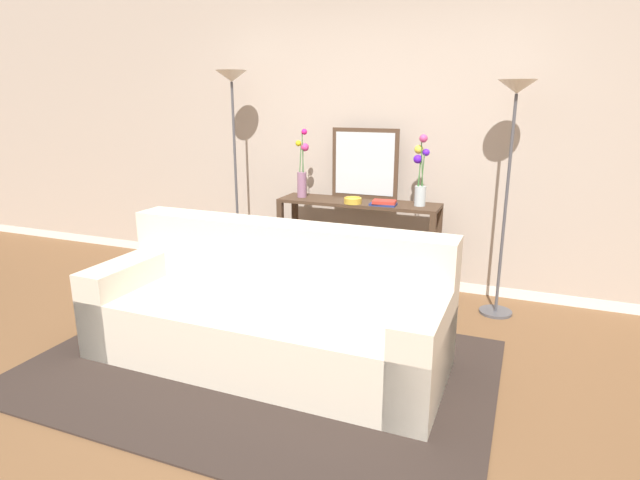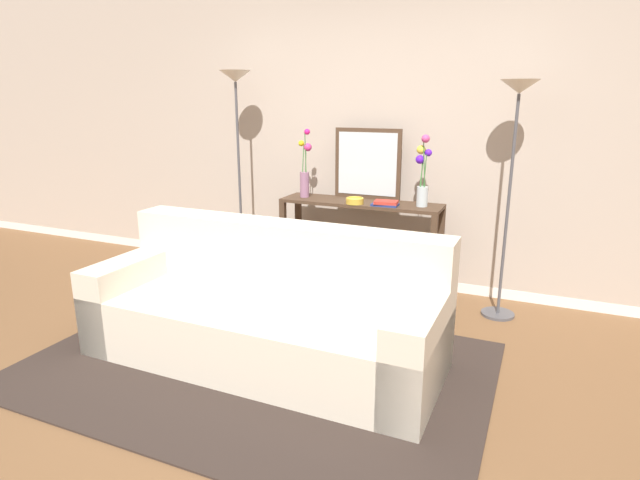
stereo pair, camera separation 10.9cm
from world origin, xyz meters
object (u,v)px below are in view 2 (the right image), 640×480
(book_row_under_console, at_px, (315,278))
(floor_lamp_right, at_px, (515,135))
(floor_lamp_left, at_px, (237,118))
(fruit_bowl, at_px, (355,201))
(console_table, at_px, (360,230))
(wall_mirror, at_px, (367,164))
(vase_tall_flowers, at_px, (305,172))
(couch, at_px, (267,314))
(book_stack, at_px, (386,203))
(vase_short_flowers, at_px, (423,175))

(book_row_under_console, bearing_deg, floor_lamp_right, -2.63)
(floor_lamp_left, bearing_deg, fruit_bowl, -1.85)
(console_table, bearing_deg, fruit_bowl, -96.46)
(wall_mirror, relative_size, vase_tall_flowers, 1.01)
(fruit_bowl, relative_size, book_row_under_console, 0.53)
(fruit_bowl, bearing_deg, couch, -95.88)
(book_stack, bearing_deg, floor_lamp_right, 1.22)
(console_table, bearing_deg, couch, -95.93)
(fruit_bowl, bearing_deg, vase_tall_flowers, 167.69)
(floor_lamp_left, height_order, book_stack, floor_lamp_left)
(wall_mirror, bearing_deg, couch, -95.53)
(book_stack, bearing_deg, floor_lamp_left, 179.18)
(wall_mirror, height_order, book_stack, wall_mirror)
(floor_lamp_left, xyz_separation_m, fruit_bowl, (1.17, -0.04, -0.67))
(floor_lamp_left, xyz_separation_m, wall_mirror, (1.18, 0.23, -0.38))
(fruit_bowl, relative_size, book_stack, 0.68)
(floor_lamp_right, height_order, vase_short_flowers, floor_lamp_right)
(vase_short_flowers, relative_size, book_stack, 2.64)
(fruit_bowl, bearing_deg, floor_lamp_left, 178.15)
(floor_lamp_right, height_order, vase_tall_flowers, floor_lamp_right)
(floor_lamp_right, xyz_separation_m, fruit_bowl, (-1.23, -0.04, -0.58))
(book_row_under_console, bearing_deg, floor_lamp_left, -174.17)
(floor_lamp_right, height_order, fruit_bowl, floor_lamp_right)
(floor_lamp_right, distance_m, vase_tall_flowers, 1.79)
(couch, distance_m, fruit_bowl, 1.43)
(book_stack, bearing_deg, console_table, 159.30)
(vase_short_flowers, bearing_deg, couch, -115.34)
(vase_tall_flowers, distance_m, fruit_bowl, 0.57)
(fruit_bowl, distance_m, book_row_under_console, 0.91)
(floor_lamp_left, xyz_separation_m, vase_short_flowers, (1.71, 0.08, -0.43))
(fruit_bowl, bearing_deg, book_row_under_console, 165.01)
(floor_lamp_right, xyz_separation_m, wall_mirror, (-1.21, 0.23, -0.30))
(floor_lamp_right, bearing_deg, console_table, 176.44)
(vase_short_flowers, bearing_deg, wall_mirror, 164.36)
(console_table, distance_m, book_stack, 0.39)
(couch, xyz_separation_m, fruit_bowl, (0.14, 1.32, 0.54))
(book_row_under_console, bearing_deg, wall_mirror, 18.95)
(couch, height_order, vase_short_flowers, vase_short_flowers)
(couch, height_order, vase_tall_flowers, vase_tall_flowers)
(console_table, bearing_deg, book_stack, -20.70)
(vase_tall_flowers, relative_size, vase_short_flowers, 1.03)
(floor_lamp_right, bearing_deg, book_row_under_console, 177.37)
(console_table, distance_m, book_row_under_console, 0.68)
(floor_lamp_right, distance_m, vase_short_flowers, 0.77)
(couch, distance_m, book_row_under_console, 1.48)
(floor_lamp_right, xyz_separation_m, book_row_under_console, (-1.65, 0.08, -1.38))
(floor_lamp_left, xyz_separation_m, floor_lamp_right, (2.40, 0.00, -0.08))
(console_table, xyz_separation_m, wall_mirror, (0.00, 0.15, 0.56))
(vase_short_flowers, distance_m, fruit_bowl, 0.60)
(couch, relative_size, wall_mirror, 3.79)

